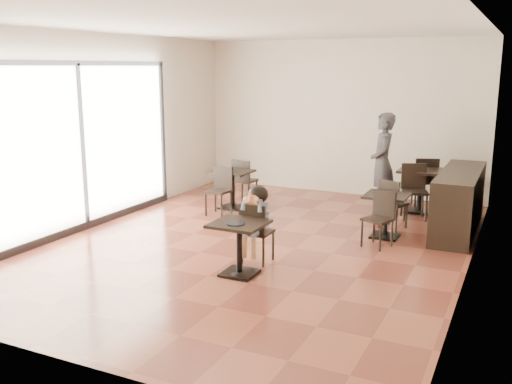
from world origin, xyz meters
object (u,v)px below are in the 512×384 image
Objects in this scene: child_chair at (258,232)px; cafe_table_left at (232,190)px; chair_mid_a at (394,204)px; chair_mid_b at (378,220)px; chair_back_b at (415,192)px; child_table at (239,249)px; child at (258,225)px; chair_left_b at (218,191)px; adult_patron at (382,163)px; chair_back_a at (424,182)px; cafe_table_mid at (386,216)px; cafe_table_back at (420,191)px; chair_left_a at (245,181)px.

child_chair is 1.17× the size of cafe_table_left.
chair_mid_a and chair_mid_b have the same top height.
chair_back_b is at bearing 102.80° from chair_mid_b.
chair_back_b is at bearing 68.20° from child_table.
child_chair is 1.01× the size of chair_mid_b.
child is 1.27× the size of chair_mid_a.
cafe_table_left is 3.29m from chair_mid_b.
child reaches higher than chair_mid_b.
child_table is 0.84× the size of chair_mid_b.
child_chair is at bearing 0.00° from child.
child_chair is 2.66m from chair_left_b.
adult_patron is 1.90× the size of chair_back_b.
adult_patron reaches higher than chair_back_a.
chair_back_a reaches higher than cafe_table_mid.
cafe_table_back is at bearing 70.74° from child_table.
child_table is 3.56m from cafe_table_left.
cafe_table_back is at bearing 104.14° from chair_mid_b.
chair_left_a is at bearing 7.12° from chair_mid_a.
chair_mid_a reaches higher than cafe_table_mid.
chair_left_b is at bearing 27.46° from chair_mid_a.
cafe_table_back is 3.33m from chair_left_a.
child_chair reaches higher than cafe_table_left.
child_table is 0.98× the size of cafe_table_left.
adult_patron is at bearing 31.93° from chair_left_b.
cafe_table_mid is 0.80× the size of chair_left_b.
cafe_table_mid is 0.96× the size of cafe_table_left.
child_chair is at bearing -124.53° from cafe_table_mid.
chair_back_a is (3.26, 1.72, 0.12)m from cafe_table_left.
child reaches higher than cafe_table_back.
cafe_table_mid is (1.33, 2.48, -0.00)m from child_table.
adult_patron is at bearing 19.93° from cafe_table_left.
child is 1.91m from chair_mid_b.
child is at bearing -124.53° from cafe_table_mid.
chair_back_b reaches higher than chair_mid_a.
chair_left_b is 3.49m from chair_back_b.
cafe_table_left is at bearing -159.07° from cafe_table_back.
chair_left_b reaches higher than chair_mid_b.
chair_mid_b is 0.87× the size of chair_back_b.
cafe_table_mid is 0.83× the size of chair_mid_a.
chair_back_b is at bearing 81.62° from cafe_table_mid.
child_chair reaches higher than chair_mid_a.
cafe_table_back is at bearing -79.63° from chair_mid_a.
adult_patron reaches higher than child.
cafe_table_mid is 3.07m from chair_left_b.
cafe_table_left is 0.86× the size of chair_mid_b.
cafe_table_left is 3.34m from chair_back_b.
child is 0.58× the size of adult_patron.
chair_mid_b is at bearing -115.33° from chair_back_b.
child_table is 0.66× the size of child.
adult_patron is 2.20× the size of chair_mid_a.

